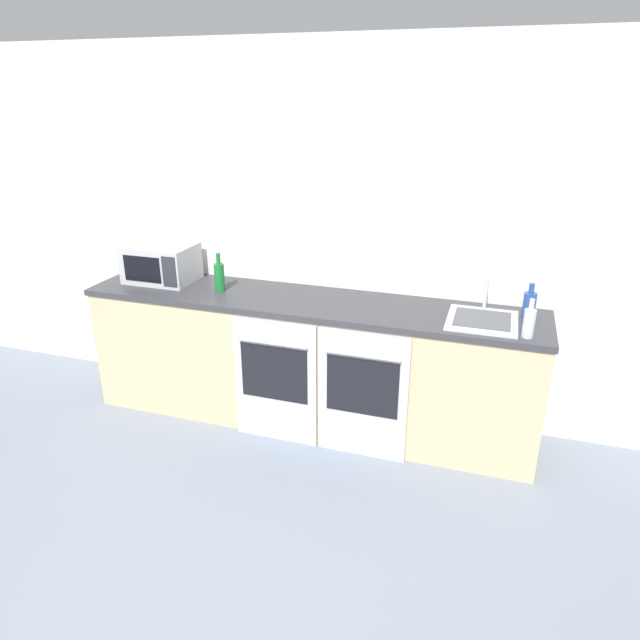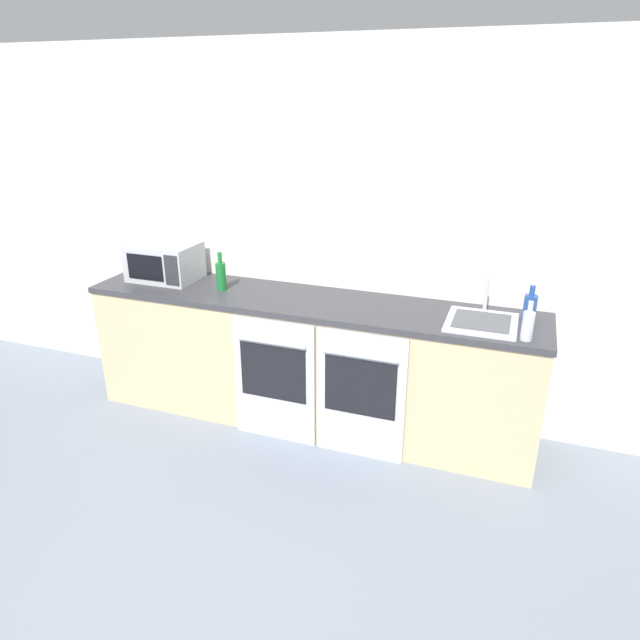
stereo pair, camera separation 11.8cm
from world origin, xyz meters
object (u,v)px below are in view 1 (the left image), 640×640
oven_left (275,381)px  oven_right (362,395)px  microwave (161,263)px  sink (482,319)px  bottle_clear (529,322)px  bottle_blue (529,304)px  bottle_green (219,276)px

oven_left → oven_right: bearing=0.0°
microwave → sink: 2.33m
oven_left → microwave: size_ratio=1.79×
oven_left → bottle_clear: bottle_clear is taller
sink → oven_right: bearing=-157.6°
oven_right → oven_left: bearing=180.0°
bottle_clear → microwave: bearing=174.2°
bottle_blue → bottle_green: bearing=-176.2°
microwave → bottle_green: bottle_green is taller
microwave → bottle_green: (0.52, -0.08, -0.03)m
bottle_green → oven_left: bearing=-29.3°
oven_left → microwave: 1.27m
oven_right → sink: bearing=22.4°
bottle_clear → sink: sink is taller
oven_right → microwave: (-1.65, 0.37, 0.62)m
oven_right → bottle_clear: 1.11m
oven_left → microwave: microwave is taller
bottle_clear → sink: bearing=147.2°
oven_left → oven_right: same height
microwave → bottle_blue: 2.60m
oven_left → sink: bearing=12.3°
bottle_green → oven_right: bearing=-14.7°
bottle_green → bottle_clear: bearing=-5.1°
oven_right → sink: (0.68, 0.28, 0.50)m
bottle_blue → bottle_clear: bottle_clear is taller
oven_right → bottle_green: 1.31m
microwave → oven_right: bearing=-12.8°
oven_right → microwave: bearing=167.2°
microwave → bottle_clear: bearing=-5.8°
bottle_clear → bottle_green: (-2.07, 0.19, 0.02)m
oven_right → bottle_blue: 1.19m
bottle_blue → bottle_green: bottle_green is taller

